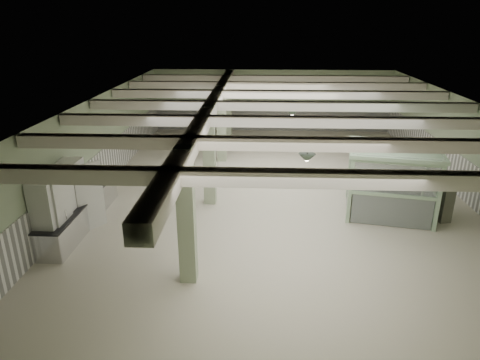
{
  "coord_description": "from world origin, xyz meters",
  "views": [
    {
      "loc": [
        -0.73,
        -15.49,
        6.4
      ],
      "look_at": [
        -1.35,
        -2.06,
        1.3
      ],
      "focal_mm": 32.0,
      "sensor_mm": 36.0,
      "label": 1
    }
  ],
  "objects_px": {
    "guard_booth": "(392,168)",
    "walkin_cooler": "(62,204)",
    "filing_cabinet": "(443,203)",
    "prep_counter": "(81,212)"
  },
  "relations": [
    {
      "from": "prep_counter",
      "to": "filing_cabinet",
      "type": "bearing_deg",
      "value": 4.29
    },
    {
      "from": "guard_booth",
      "to": "filing_cabinet",
      "type": "relative_size",
      "value": 2.76
    },
    {
      "from": "walkin_cooler",
      "to": "guard_booth",
      "type": "relative_size",
      "value": 0.75
    },
    {
      "from": "prep_counter",
      "to": "guard_booth",
      "type": "bearing_deg",
      "value": 7.83
    },
    {
      "from": "walkin_cooler",
      "to": "filing_cabinet",
      "type": "height_order",
      "value": "walkin_cooler"
    },
    {
      "from": "guard_booth",
      "to": "walkin_cooler",
      "type": "bearing_deg",
      "value": -156.33
    },
    {
      "from": "walkin_cooler",
      "to": "filing_cabinet",
      "type": "distance_m",
      "value": 12.23
    },
    {
      "from": "prep_counter",
      "to": "filing_cabinet",
      "type": "xyz_separation_m",
      "value": [
        11.99,
        0.9,
        0.15
      ]
    },
    {
      "from": "prep_counter",
      "to": "filing_cabinet",
      "type": "relative_size",
      "value": 4.03
    },
    {
      "from": "prep_counter",
      "to": "walkin_cooler",
      "type": "xyz_separation_m",
      "value": [
        -0.08,
        -0.96,
        0.7
      ]
    }
  ]
}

